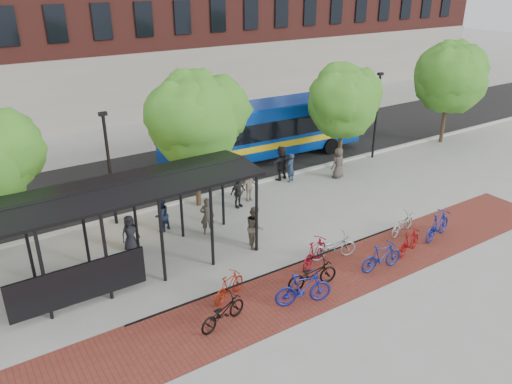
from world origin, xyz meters
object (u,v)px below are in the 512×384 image
bus_shelter (114,200)px  pedestrian_6 (338,163)px  bike_0 (223,312)px  pedestrian_4 (238,192)px  tree_b (196,115)px  tree_c (344,99)px  bike_9 (409,242)px  bike_1 (229,286)px  pedestrian_5 (281,163)px  pedestrian_8 (255,227)px  pedestrian_3 (250,185)px  bike_7 (382,257)px  bike_10 (402,224)px  lamp_post_right (377,113)px  bike_4 (312,274)px  pedestrian_7 (291,168)px  pedestrian_2 (162,215)px  bus (264,128)px  bike_11 (438,225)px  pedestrian_1 (207,216)px  bike_5 (315,252)px  bike_6 (333,247)px  bike_3 (303,289)px  tree_d (451,74)px  pedestrian_0 (130,233)px

bus_shelter → pedestrian_6: bus_shelter is taller
bike_0 → pedestrian_4: 8.75m
bus_shelter → tree_b: tree_b is taller
tree_c → bike_9: bearing=-115.2°
bike_1 → pedestrian_5: size_ratio=0.86×
bike_9 → pedestrian_8: pedestrian_8 is taller
pedestrian_3 → tree_b: bearing=149.1°
bike_7 → bike_10: (2.88, 1.56, -0.11)m
lamp_post_right → pedestrian_5: 6.96m
bike_4 → pedestrian_7: (5.24, 8.35, 0.27)m
bike_10 → pedestrian_8: size_ratio=0.96×
bike_0 → pedestrian_2: (0.92, 6.96, 0.29)m
bus → bike_10: size_ratio=7.40×
tree_c → pedestrian_3: 7.54m
pedestrian_8 → bike_4: bearing=-156.2°
bike_11 → pedestrian_1: size_ratio=1.18×
bike_5 → bike_9: bearing=-133.1°
bike_6 → bike_7: size_ratio=1.06×
tree_c → pedestrian_2: (-11.62, -1.56, -3.28)m
pedestrian_4 → bus_shelter: bearing=-169.9°
bus_shelter → bike_7: bearing=-31.7°
bus → bike_11: bus is taller
bike_3 → pedestrian_1: bearing=21.2°
pedestrian_1 → lamp_post_right: bearing=-136.5°
tree_d → bike_7: size_ratio=3.55×
lamp_post_right → bike_6: 12.61m
bike_3 → bike_6: bike_3 is taller
bike_7 → pedestrian_2: size_ratio=1.19×
bike_11 → pedestrian_3: (-4.64, 7.53, 0.21)m
tree_c → bike_4: 12.71m
bike_1 → bike_3: bearing=-153.4°
bus_shelter → pedestrian_7: (10.64, 3.74, -2.21)m
bike_7 → pedestrian_3: size_ratio=1.14×
pedestrian_2 → pedestrian_6: size_ratio=0.90×
tree_d → bike_4: tree_d is taller
bike_7 → bike_11: (3.80, 0.46, 0.04)m
pedestrian_7 → bike_10: bearing=71.5°
bike_7 → bike_0: bearing=92.7°
tree_b → pedestrian_2: 4.79m
bike_1 → bike_6: (4.75, 0.05, 0.03)m
bus → pedestrian_1: size_ratio=7.48×
bike_5 → pedestrian_5: size_ratio=0.97×
bus_shelter → pedestrian_0: size_ratio=6.87×
bike_0 → bike_7: (6.64, -0.44, 0.07)m
bus_shelter → bike_6: (7.32, -3.52, -2.49)m
tree_c → pedestrian_8: size_ratio=3.34×
bike_9 → bike_10: bearing=-53.5°
tree_d → pedestrian_1: size_ratio=3.88×
bike_3 → pedestrian_8: pedestrian_8 is taller
tree_b → bike_9: 10.74m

